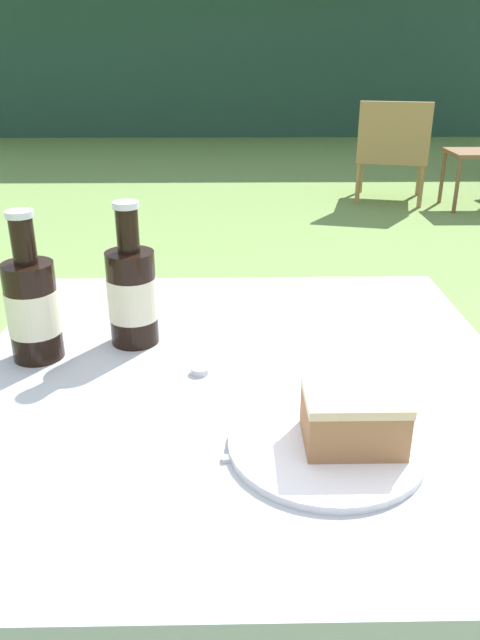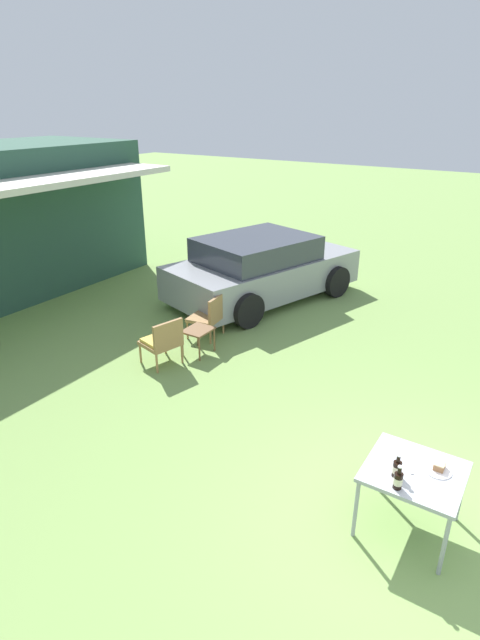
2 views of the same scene
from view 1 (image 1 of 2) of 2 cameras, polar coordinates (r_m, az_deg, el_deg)
cabin_building at (r=10.58m, az=-3.78°, el=25.77°), size 11.34×4.33×3.08m
wicker_chair_cushioned at (r=5.30m, az=13.78°, el=15.02°), size 0.65×0.64×0.79m
garden_side_table at (r=5.27m, az=21.06°, el=13.58°), size 0.47×0.40×0.44m
patio_table at (r=0.98m, az=0.11°, el=-8.52°), size 0.83×0.88×0.71m
cake_on_plate at (r=0.79m, az=9.28°, el=-9.78°), size 0.25×0.25×0.08m
cola_bottle_near at (r=1.04m, az=-9.83°, el=2.43°), size 0.08×0.08×0.24m
cola_bottle_far at (r=1.02m, az=-18.44°, el=1.18°), size 0.08×0.08×0.24m
fork at (r=0.78m, az=4.60°, el=-12.00°), size 0.17×0.03×0.01m
loose_bottle_cap at (r=0.96m, az=-3.67°, el=-4.61°), size 0.03×0.03×0.01m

